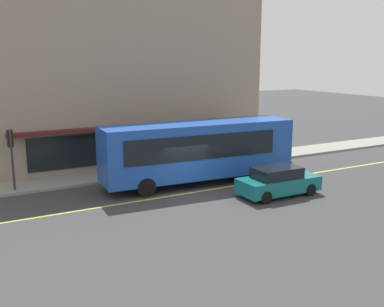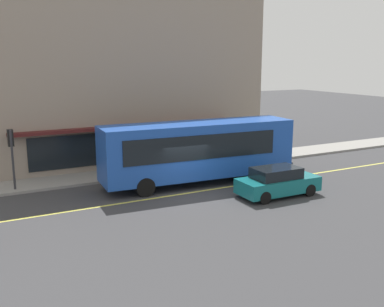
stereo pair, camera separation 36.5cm
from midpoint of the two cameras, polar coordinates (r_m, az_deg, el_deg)
ground at (r=23.69m, az=-0.07°, el=-5.09°), size 120.00×120.00×0.00m
sidewalk at (r=28.21m, az=-4.96°, el=-2.17°), size 80.00×2.58×0.15m
lane_centre_stripe at (r=23.69m, az=-0.07°, el=-5.08°), size 36.00×0.16×0.01m
storefront_building at (r=33.31m, az=-11.17°, el=9.99°), size 20.50×11.31×11.84m
bus at (r=25.05m, az=1.31°, el=0.54°), size 11.26×3.20×3.50m
traffic_light at (r=25.24m, az=-21.75°, el=1.03°), size 0.30×0.52×3.20m
car_teal at (r=23.51m, az=11.32°, el=-3.58°), size 4.32×1.91×1.52m
pedestrian_at_corner at (r=27.39m, az=-3.32°, el=-0.35°), size 0.34×0.34×1.61m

